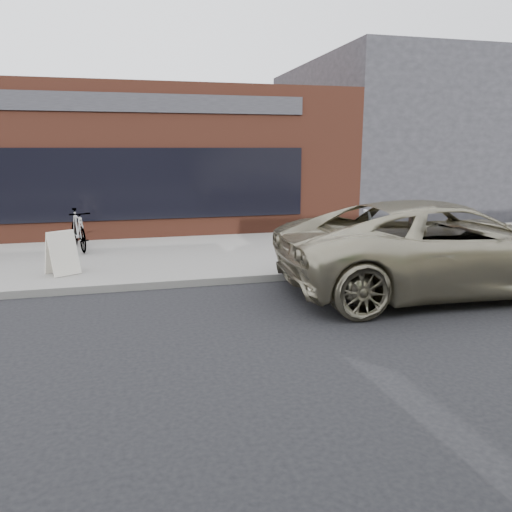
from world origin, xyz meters
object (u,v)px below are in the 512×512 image
at_px(minivan, 442,247).
at_px(bicycle_rear, 78,230).
at_px(sandwich_sign, 62,253).
at_px(motorcycle, 329,251).

height_order(minivan, bicycle_rear, minivan).
bearing_deg(sandwich_sign, motorcycle, -44.04).
height_order(motorcycle, bicycle_rear, motorcycle).
bearing_deg(bicycle_rear, minivan, -51.34).
bearing_deg(motorcycle, bicycle_rear, 153.74).
xyz_separation_m(motorcycle, minivan, (1.80, -1.22, 0.23)).
xyz_separation_m(bicycle_rear, sandwich_sign, (-0.10, -2.52, -0.07)).
relative_size(bicycle_rear, sandwich_sign, 1.93).
bearing_deg(minivan, bicycle_rear, 56.60).
bearing_deg(motorcycle, minivan, -24.11).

